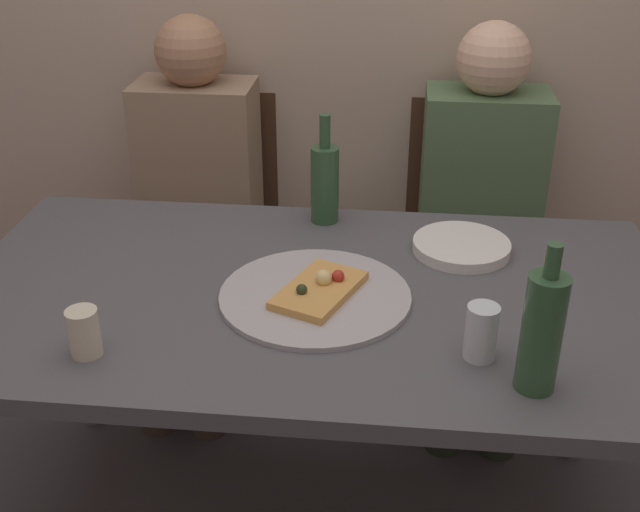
% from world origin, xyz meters
% --- Properties ---
extents(dining_table, '(1.58, 0.87, 0.74)m').
position_xyz_m(dining_table, '(0.00, 0.00, 0.66)').
color(dining_table, '#4C4C51').
rests_on(dining_table, ground_plane).
extents(pizza_tray, '(0.41, 0.41, 0.01)m').
position_xyz_m(pizza_tray, '(0.01, -0.03, 0.74)').
color(pizza_tray, '#ADADB2').
rests_on(pizza_tray, dining_table).
extents(pizza_slice_last, '(0.20, 0.25, 0.05)m').
position_xyz_m(pizza_slice_last, '(0.02, -0.03, 0.76)').
color(pizza_slice_last, tan).
rests_on(pizza_slice_last, pizza_tray).
extents(wine_bottle, '(0.07, 0.07, 0.29)m').
position_xyz_m(wine_bottle, '(0.44, -0.30, 0.85)').
color(wine_bottle, '#2D5133').
rests_on(wine_bottle, dining_table).
extents(beer_bottle, '(0.07, 0.07, 0.28)m').
position_xyz_m(beer_bottle, '(-0.01, 0.36, 0.84)').
color(beer_bottle, '#2D5133').
rests_on(beer_bottle, dining_table).
extents(tumbler_near, '(0.06, 0.06, 0.10)m').
position_xyz_m(tumbler_near, '(-0.40, -0.28, 0.78)').
color(tumbler_near, beige).
rests_on(tumbler_near, dining_table).
extents(tumbler_far, '(0.06, 0.06, 0.11)m').
position_xyz_m(tumbler_far, '(0.35, -0.22, 0.79)').
color(tumbler_far, silver).
rests_on(tumbler_far, dining_table).
extents(plate_stack, '(0.23, 0.23, 0.03)m').
position_xyz_m(plate_stack, '(0.34, 0.22, 0.75)').
color(plate_stack, white).
rests_on(plate_stack, dining_table).
extents(chair_left, '(0.44, 0.44, 0.90)m').
position_xyz_m(chair_left, '(-0.44, 0.83, 0.51)').
color(chair_left, '#472D1E').
rests_on(chair_left, ground_plane).
extents(chair_right, '(0.44, 0.44, 0.90)m').
position_xyz_m(chair_right, '(0.43, 0.83, 0.51)').
color(chair_right, '#472D1E').
rests_on(chair_right, ground_plane).
extents(guest_in_sweater, '(0.36, 0.56, 1.17)m').
position_xyz_m(guest_in_sweater, '(-0.44, 0.68, 0.64)').
color(guest_in_sweater, '#937A60').
rests_on(guest_in_sweater, ground_plane).
extents(guest_in_beanie, '(0.36, 0.56, 1.17)m').
position_xyz_m(guest_in_beanie, '(0.43, 0.68, 0.64)').
color(guest_in_beanie, '#4C6B47').
rests_on(guest_in_beanie, ground_plane).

